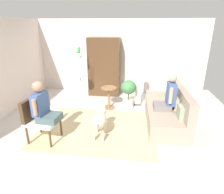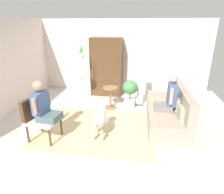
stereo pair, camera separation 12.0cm
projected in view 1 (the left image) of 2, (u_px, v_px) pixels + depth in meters
The scene contains 14 objects.
ground_plane at pixel (103, 131), 4.51m from camera, with size 6.87×6.87×0.00m, color beige.
back_wall at pixel (117, 57), 6.77m from camera, with size 6.08×0.12×2.51m, color silver.
area_rug at pixel (97, 128), 4.59m from camera, with size 2.69×2.10×0.01m, color #C6B284.
couch at pixel (169, 113), 4.69m from camera, with size 0.92×1.79×0.91m.
armchair at pixel (38, 116), 4.00m from camera, with size 0.66×0.62×0.92m.
person_on_couch at pixel (168, 96), 4.51m from camera, with size 0.48×0.52×0.88m.
person_on_armchair at pixel (43, 106), 3.88m from camera, with size 0.51×0.55×0.83m.
round_end_table at pixel (109, 97), 5.59m from camera, with size 0.44×0.44×0.64m.
dog at pixel (100, 119), 4.16m from camera, with size 0.32×0.82×0.64m.
bird_cage_stand at pixel (80, 77), 6.00m from camera, with size 0.42×0.42×1.52m.
parrot at pixel (79, 50), 5.71m from camera, with size 0.17×0.10×0.19m.
potted_plant at pixel (128, 91), 5.58m from camera, with size 0.45×0.45×0.84m.
column_lamp at pixel (138, 83), 5.71m from camera, with size 0.20×0.20×1.39m.
armoire_cabinet at pixel (104, 67), 6.54m from camera, with size 1.04×0.56×1.94m, color #4C331E.
Camera 1 is at (0.72, -3.87, 2.35)m, focal length 30.86 mm.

